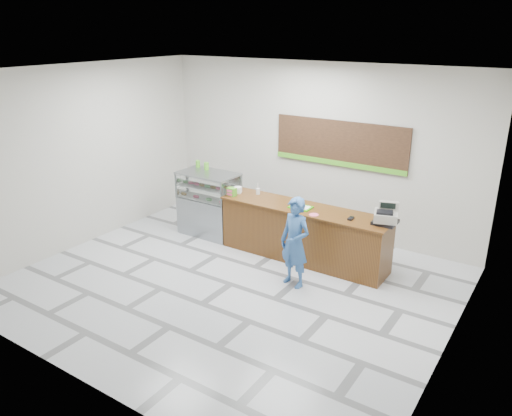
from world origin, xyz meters
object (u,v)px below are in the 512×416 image
Objects in this scene: customer at (295,242)px; sales_counter at (303,233)px; display_case at (209,203)px; cash_register at (386,216)px; serving_tray at (301,207)px.

sales_counter is at bearing 121.92° from customer.
display_case is (-2.22, 0.00, 0.16)m from sales_counter.
display_case is 2.74m from customer.
sales_counter is 6.66× the size of cash_register.
serving_tray is (2.17, -0.05, 0.36)m from display_case.
customer reaches higher than sales_counter.
cash_register reaches higher than sales_counter.
cash_register reaches higher than serving_tray.
display_case reaches higher than serving_tray.
display_case is 2.72× the size of cash_register.
customer is (2.57, -0.95, 0.10)m from display_case.
sales_counter is at bearing 45.92° from serving_tray.
sales_counter is 0.53m from serving_tray.
cash_register is at bearing 0.88° from display_case.
cash_register is 1.25× the size of serving_tray.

